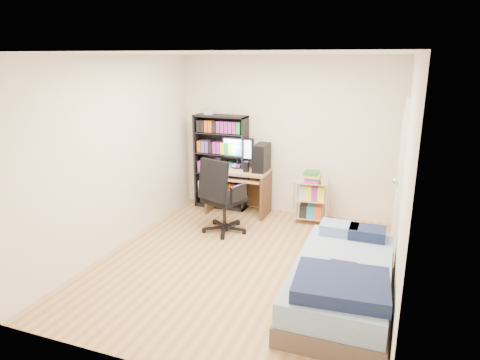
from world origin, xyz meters
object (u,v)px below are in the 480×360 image
at_px(media_shelf, 221,161).
at_px(office_chair, 222,209).
at_px(computer_desk, 245,173).
at_px(bed, 342,281).

bearing_deg(media_shelf, office_chair, -66.60).
bearing_deg(computer_desk, bed, -50.03).
height_order(media_shelf, office_chair, media_shelf).
height_order(media_shelf, computer_desk, media_shelf).
relative_size(office_chair, bed, 0.57).
height_order(office_chair, bed, office_chair).
relative_size(media_shelf, computer_desk, 1.32).
bearing_deg(media_shelf, bed, -45.05).
bearing_deg(media_shelf, computer_desk, -14.02).
xyz_separation_m(media_shelf, bed, (2.31, -2.32, -0.56)).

